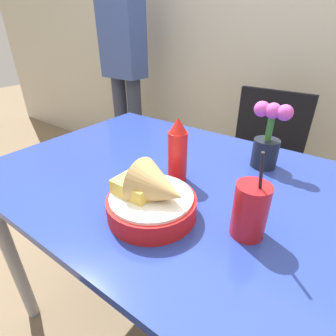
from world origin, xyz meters
TOP-DOWN VIEW (x-y plane):
  - ground_plane at (0.00, 0.00)m, footprint 12.00×12.00m
  - wall_window at (0.00, 1.28)m, footprint 7.00×0.06m
  - dining_table at (0.00, 0.00)m, footprint 1.15×0.86m
  - chair_far_window at (0.09, 0.82)m, footprint 0.40×0.40m
  - food_basket at (0.11, -0.20)m, footprint 0.23×0.23m
  - ketchup_bottle at (0.05, -0.01)m, footprint 0.06×0.06m
  - drink_cup at (0.33, -0.12)m, footprint 0.08×0.08m
  - flower_vase at (0.24, 0.24)m, footprint 0.12×0.09m
  - person_standing at (-1.05, 0.89)m, footprint 0.32×0.20m

SIDE VIEW (x-z plane):
  - ground_plane at x=0.00m, z-range 0.00..0.00m
  - chair_far_window at x=0.09m, z-range 0.08..0.98m
  - dining_table at x=0.00m, z-range 0.28..1.06m
  - food_basket at x=0.11m, z-range 0.76..0.91m
  - drink_cup at x=0.33m, z-range 0.73..0.95m
  - ketchup_bottle at x=0.05m, z-range 0.77..0.98m
  - flower_vase at x=0.24m, z-range 0.77..0.99m
  - person_standing at x=-1.05m, z-range 0.15..1.92m
  - wall_window at x=0.00m, z-range 0.00..2.60m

